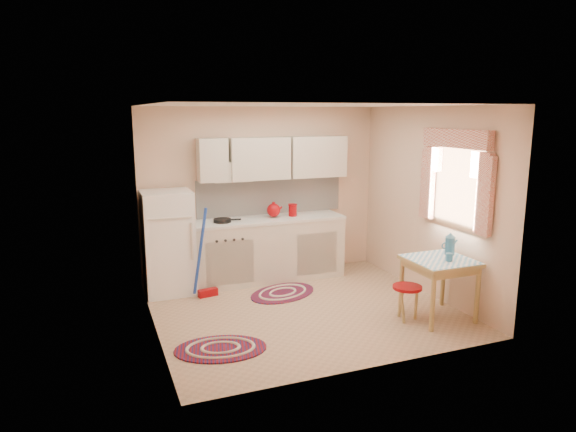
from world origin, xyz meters
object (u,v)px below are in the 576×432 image
object	(u,v)px
stool	(407,303)
base_cabinets	(267,250)
fridge	(168,243)
table	(438,289)

from	to	relation	value
stool	base_cabinets	bearing A→B (deg)	117.33
fridge	table	xyz separation A→B (m)	(2.85, -2.05, -0.34)
fridge	table	world-z (taller)	fridge
table	stool	xyz separation A→B (m)	(-0.39, 0.07, -0.15)
stool	table	bearing A→B (deg)	-10.56
fridge	stool	size ratio (longest dim) A/B	3.33
fridge	table	distance (m)	3.53
base_cabinets	table	xyz separation A→B (m)	(1.44, -2.10, -0.08)
base_cabinets	stool	world-z (taller)	base_cabinets
table	base_cabinets	bearing A→B (deg)	124.35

